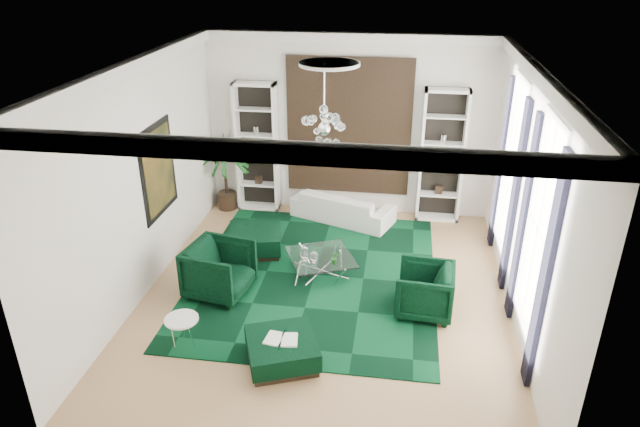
% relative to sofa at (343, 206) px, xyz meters
% --- Properties ---
extents(floor, '(6.00, 7.00, 0.02)m').
position_rel_sofa_xyz_m(floor, '(0.04, -2.92, -0.32)').
color(floor, tan).
rests_on(floor, ground).
extents(ceiling, '(6.00, 7.00, 0.02)m').
position_rel_sofa_xyz_m(ceiling, '(0.04, -2.92, 3.50)').
color(ceiling, white).
rests_on(ceiling, ground).
extents(wall_back, '(6.00, 0.02, 3.80)m').
position_rel_sofa_xyz_m(wall_back, '(0.04, 0.59, 1.59)').
color(wall_back, silver).
rests_on(wall_back, ground).
extents(wall_front, '(6.00, 0.02, 3.80)m').
position_rel_sofa_xyz_m(wall_front, '(0.04, -6.43, 1.59)').
color(wall_front, silver).
rests_on(wall_front, ground).
extents(wall_left, '(0.02, 7.00, 3.80)m').
position_rel_sofa_xyz_m(wall_left, '(-2.97, -2.92, 1.59)').
color(wall_left, silver).
rests_on(wall_left, ground).
extents(wall_right, '(0.02, 7.00, 3.80)m').
position_rel_sofa_xyz_m(wall_right, '(3.05, -2.92, 1.59)').
color(wall_right, silver).
rests_on(wall_right, ground).
extents(crown_molding, '(6.00, 7.00, 0.18)m').
position_rel_sofa_xyz_m(crown_molding, '(0.04, -2.92, 3.39)').
color(crown_molding, white).
rests_on(crown_molding, ceiling).
extents(ceiling_medallion, '(0.90, 0.90, 0.05)m').
position_rel_sofa_xyz_m(ceiling_medallion, '(0.04, -2.62, 3.46)').
color(ceiling_medallion, white).
rests_on(ceiling_medallion, ceiling).
extents(tapestry, '(2.50, 0.06, 2.80)m').
position_rel_sofa_xyz_m(tapestry, '(0.04, 0.54, 1.59)').
color(tapestry, black).
rests_on(tapestry, wall_back).
extents(shelving_left, '(0.90, 0.38, 2.80)m').
position_rel_sofa_xyz_m(shelving_left, '(-1.91, 0.39, 1.09)').
color(shelving_left, white).
rests_on(shelving_left, floor).
extents(shelving_right, '(0.90, 0.38, 2.80)m').
position_rel_sofa_xyz_m(shelving_right, '(1.99, 0.39, 1.09)').
color(shelving_right, white).
rests_on(shelving_right, floor).
extents(painting, '(0.04, 1.30, 1.60)m').
position_rel_sofa_xyz_m(painting, '(-2.93, -2.32, 1.54)').
color(painting, black).
rests_on(painting, wall_left).
extents(window_near, '(0.03, 1.10, 2.90)m').
position_rel_sofa_xyz_m(window_near, '(3.03, -3.82, 1.59)').
color(window_near, white).
rests_on(window_near, wall_right).
extents(curtain_near_a, '(0.07, 0.30, 3.25)m').
position_rel_sofa_xyz_m(curtain_near_a, '(2.99, -4.60, 1.34)').
color(curtain_near_a, black).
rests_on(curtain_near_a, floor).
extents(curtain_near_b, '(0.07, 0.30, 3.25)m').
position_rel_sofa_xyz_m(curtain_near_b, '(2.99, -3.04, 1.34)').
color(curtain_near_b, black).
rests_on(curtain_near_b, floor).
extents(window_far, '(0.03, 1.10, 2.90)m').
position_rel_sofa_xyz_m(window_far, '(3.03, -1.42, 1.59)').
color(window_far, white).
rests_on(window_far, wall_right).
extents(curtain_far_a, '(0.07, 0.30, 3.25)m').
position_rel_sofa_xyz_m(curtain_far_a, '(2.99, -2.20, 1.34)').
color(curtain_far_a, black).
rests_on(curtain_far_a, floor).
extents(curtain_far_b, '(0.07, 0.30, 3.25)m').
position_rel_sofa_xyz_m(curtain_far_b, '(2.99, -0.64, 1.34)').
color(curtain_far_b, black).
rests_on(curtain_far_b, floor).
extents(rug, '(4.20, 5.00, 0.02)m').
position_rel_sofa_xyz_m(rug, '(-0.23, -2.35, -0.30)').
color(rug, black).
rests_on(rug, floor).
extents(sofa, '(2.30, 1.54, 0.62)m').
position_rel_sofa_xyz_m(sofa, '(0.00, 0.00, 0.00)').
color(sofa, white).
rests_on(sofa, floor).
extents(armchair_left, '(1.16, 1.13, 0.90)m').
position_rel_sofa_xyz_m(armchair_left, '(-1.72, -3.13, 0.14)').
color(armchair_left, black).
rests_on(armchair_left, floor).
extents(armchair_right, '(0.96, 0.93, 0.81)m').
position_rel_sofa_xyz_m(armchair_right, '(1.65, -3.18, 0.09)').
color(armchair_right, black).
rests_on(armchair_right, floor).
extents(coffee_table, '(1.42, 1.42, 0.37)m').
position_rel_sofa_xyz_m(coffee_table, '(-0.13, -2.29, -0.13)').
color(coffee_table, white).
rests_on(coffee_table, floor).
extents(ottoman_side, '(1.16, 1.16, 0.44)m').
position_rel_sofa_xyz_m(ottoman_side, '(-1.51, -1.61, -0.09)').
color(ottoman_side, black).
rests_on(ottoman_side, floor).
extents(ottoman_front, '(1.22, 1.22, 0.38)m').
position_rel_sofa_xyz_m(ottoman_front, '(-0.33, -4.70, -0.12)').
color(ottoman_front, black).
rests_on(ottoman_front, floor).
extents(book, '(0.47, 0.31, 0.03)m').
position_rel_sofa_xyz_m(book, '(-0.33, -4.70, 0.08)').
color(book, white).
rests_on(book, ottoman_front).
extents(side_table, '(0.63, 0.63, 0.47)m').
position_rel_sofa_xyz_m(side_table, '(-1.82, -4.57, -0.08)').
color(side_table, white).
rests_on(side_table, floor).
extents(palm, '(1.49, 1.49, 2.25)m').
position_rel_sofa_xyz_m(palm, '(-2.61, 0.23, 0.81)').
color(palm, '#19591E').
rests_on(palm, floor).
extents(chandelier, '(1.02, 1.02, 0.70)m').
position_rel_sofa_xyz_m(chandelier, '(-0.01, -2.81, 2.54)').
color(chandelier, white).
rests_on(chandelier, ceiling).
extents(table_plant, '(0.14, 0.11, 0.24)m').
position_rel_sofa_xyz_m(table_plant, '(0.14, -2.51, 0.18)').
color(table_plant, '#19591E').
rests_on(table_plant, coffee_table).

